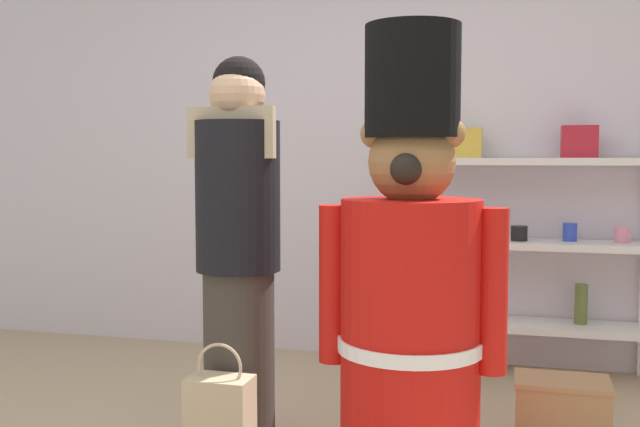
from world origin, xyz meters
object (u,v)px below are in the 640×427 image
object	(u,v)px
teddy_bear_guard	(411,296)
display_crate	(562,416)
merchandise_shelf	(520,232)
shopping_bag	(220,427)
person_shopper	(238,250)

from	to	relation	value
teddy_bear_guard	display_crate	distance (m)	0.92
merchandise_shelf	shopping_bag	bearing A→B (deg)	-122.04
display_crate	teddy_bear_guard	bearing A→B (deg)	-139.56
teddy_bear_guard	person_shopper	size ratio (longest dim) A/B	1.04
teddy_bear_guard	person_shopper	bearing A→B (deg)	170.22
person_shopper	shopping_bag	bearing A→B (deg)	-86.30
teddy_bear_guard	person_shopper	distance (m)	0.73
shopping_bag	display_crate	distance (m)	1.39
merchandise_shelf	person_shopper	world-z (taller)	person_shopper
person_shopper	display_crate	world-z (taller)	person_shopper
merchandise_shelf	teddy_bear_guard	bearing A→B (deg)	-103.40
merchandise_shelf	person_shopper	bearing A→B (deg)	-126.45
teddy_bear_guard	shopping_bag	size ratio (longest dim) A/B	3.20
merchandise_shelf	shopping_bag	distance (m)	2.12
display_crate	shopping_bag	bearing A→B (deg)	-154.63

